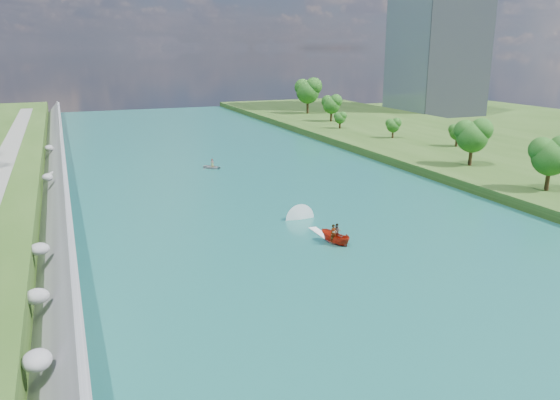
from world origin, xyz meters
name	(u,v)px	position (x,y,z in m)	size (l,w,h in m)	color
ground	(338,252)	(0.00, 0.00, 0.00)	(260.00, 260.00, 0.00)	#2D5119
river_water	(267,201)	(0.00, 20.00, 0.05)	(55.00, 240.00, 0.10)	#195F54
berm_east	(550,167)	(49.50, 20.00, 0.75)	(44.00, 240.00, 1.50)	#2D5119
riprap_bank	(54,211)	(-25.87, 19.03, 1.82)	(4.09, 236.00, 4.39)	slate
office_tower	(439,11)	(82.50, 95.00, 30.00)	(22.00, 22.00, 60.00)	gray
trees_east	(449,126)	(39.95, 34.05, 6.20)	(16.29, 144.56, 11.66)	#1E5215
motorboat	(327,232)	(0.81, 4.18, 0.70)	(3.60, 18.74, 2.20)	#B4240E
raft	(212,166)	(-1.44, 42.28, 0.47)	(3.86, 3.87, 1.60)	#9C9EA4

